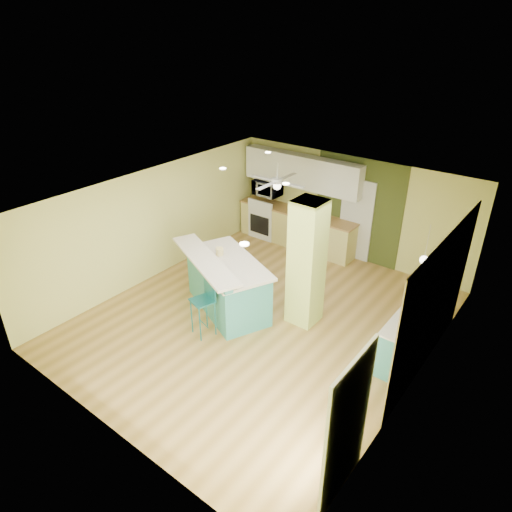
{
  "coord_description": "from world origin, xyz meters",
  "views": [
    {
      "loc": [
        4.43,
        -5.93,
        5.32
      ],
      "look_at": [
        -0.46,
        0.4,
        1.1
      ],
      "focal_mm": 32.0,
      "sensor_mm": 36.0,
      "label": 1
    }
  ],
  "objects_px": {
    "bar_stool": "(206,298)",
    "fruit_bowl": "(306,212)",
    "side_counter": "(407,341)",
    "peninsula": "(227,284)",
    "canister": "(220,251)"
  },
  "relations": [
    {
      "from": "side_counter",
      "to": "canister",
      "type": "height_order",
      "value": "canister"
    },
    {
      "from": "bar_stool",
      "to": "canister",
      "type": "height_order",
      "value": "canister"
    },
    {
      "from": "peninsula",
      "to": "bar_stool",
      "type": "distance_m",
      "value": 0.88
    },
    {
      "from": "peninsula",
      "to": "side_counter",
      "type": "relative_size",
      "value": 1.85
    },
    {
      "from": "fruit_bowl",
      "to": "canister",
      "type": "relative_size",
      "value": 1.68
    },
    {
      "from": "peninsula",
      "to": "canister",
      "type": "height_order",
      "value": "peninsula"
    },
    {
      "from": "bar_stool",
      "to": "side_counter",
      "type": "xyz_separation_m",
      "value": [
        3.26,
        1.45,
        -0.33
      ]
    },
    {
      "from": "bar_stool",
      "to": "fruit_bowl",
      "type": "relative_size",
      "value": 4.42
    },
    {
      "from": "bar_stool",
      "to": "canister",
      "type": "bearing_deg",
      "value": 134.22
    },
    {
      "from": "canister",
      "to": "fruit_bowl",
      "type": "bearing_deg",
      "value": 89.52
    },
    {
      "from": "fruit_bowl",
      "to": "bar_stool",
      "type": "bearing_deg",
      "value": -83.4
    },
    {
      "from": "bar_stool",
      "to": "fruit_bowl",
      "type": "distance_m",
      "value": 4.18
    },
    {
      "from": "bar_stool",
      "to": "side_counter",
      "type": "distance_m",
      "value": 3.59
    },
    {
      "from": "peninsula",
      "to": "canister",
      "type": "relative_size",
      "value": 16.32
    },
    {
      "from": "side_counter",
      "to": "bar_stool",
      "type": "bearing_deg",
      "value": -155.98
    }
  ]
}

